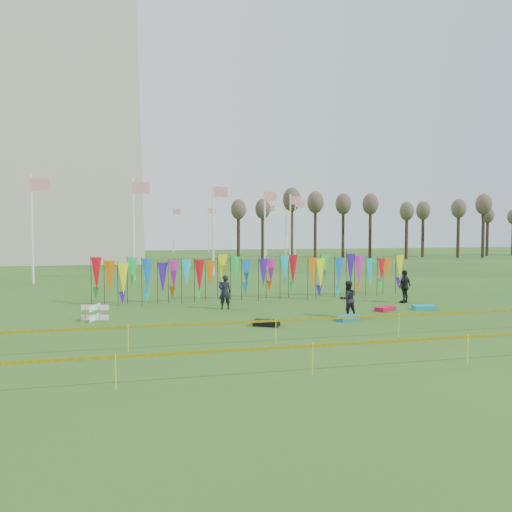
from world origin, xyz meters
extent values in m
plane|color=#214A14|center=(0.00, 0.00, 0.00)|extent=(160.00, 160.00, 0.00)
cylinder|color=white|center=(14.00, 48.00, 4.00)|extent=(0.16, 0.16, 8.00)
plane|color=red|center=(14.60, 48.00, 7.30)|extent=(1.40, 0.00, 1.40)
cylinder|color=white|center=(13.05, 55.25, 4.00)|extent=(0.16, 0.16, 8.00)
plane|color=red|center=(13.65, 55.25, 7.30)|extent=(1.40, 0.00, 1.40)
cylinder|color=white|center=(10.25, 62.00, 4.00)|extent=(0.16, 0.16, 8.00)
plane|color=red|center=(10.85, 62.00, 7.30)|extent=(1.40, 0.00, 1.40)
cylinder|color=white|center=(5.80, 67.80, 4.00)|extent=(0.16, 0.16, 8.00)
plane|color=red|center=(6.40, 67.80, 7.30)|extent=(1.40, 0.00, 1.40)
cylinder|color=white|center=(0.00, 72.25, 4.00)|extent=(0.16, 0.16, 8.00)
plane|color=red|center=(0.60, 72.25, 7.30)|extent=(1.40, 0.00, 1.40)
cylinder|color=white|center=(-6.75, 75.05, 4.00)|extent=(0.16, 0.16, 8.00)
plane|color=red|center=(-6.15, 75.05, 7.30)|extent=(1.40, 0.00, 1.40)
cylinder|color=white|center=(-14.00, 76.00, 4.00)|extent=(0.16, 0.16, 8.00)
plane|color=red|center=(-13.40, 76.00, 7.30)|extent=(1.40, 0.00, 1.40)
cylinder|color=white|center=(-21.25, 75.05, 4.00)|extent=(0.16, 0.16, 8.00)
plane|color=red|center=(-20.65, 75.05, 7.30)|extent=(1.40, 0.00, 1.40)
cylinder|color=white|center=(-28.00, 72.25, 4.00)|extent=(0.16, 0.16, 8.00)
plane|color=red|center=(-27.40, 72.25, 7.30)|extent=(1.40, 0.00, 1.40)
cylinder|color=white|center=(-14.00, 20.00, 4.00)|extent=(0.16, 0.16, 8.00)
plane|color=red|center=(-13.40, 20.00, 7.30)|extent=(1.40, 0.00, 1.40)
cylinder|color=white|center=(-6.75, 20.95, 4.00)|extent=(0.16, 0.16, 8.00)
plane|color=red|center=(-6.15, 20.95, 7.30)|extent=(1.40, 0.00, 1.40)
cylinder|color=white|center=(0.00, 23.75, 4.00)|extent=(0.16, 0.16, 8.00)
plane|color=red|center=(0.60, 23.75, 7.30)|extent=(1.40, 0.00, 1.40)
cylinder|color=white|center=(5.80, 28.20, 4.00)|extent=(0.16, 0.16, 8.00)
plane|color=red|center=(6.40, 28.20, 7.30)|extent=(1.40, 0.00, 1.40)
cylinder|color=white|center=(10.25, 34.00, 4.00)|extent=(0.16, 0.16, 8.00)
plane|color=red|center=(10.85, 34.00, 7.30)|extent=(1.40, 0.00, 1.40)
cylinder|color=white|center=(13.05, 40.75, 4.00)|extent=(0.16, 0.16, 8.00)
plane|color=red|center=(13.65, 40.75, 7.30)|extent=(1.40, 0.00, 1.40)
cylinder|color=black|center=(-9.00, 7.86, 1.23)|extent=(0.03, 0.03, 2.45)
cone|color=red|center=(-8.72, 7.86, 1.57)|extent=(0.64, 0.64, 1.60)
cylinder|color=black|center=(-8.31, 7.86, 1.23)|extent=(0.03, 0.03, 2.45)
cone|color=#D25B06|center=(-8.03, 7.86, 1.57)|extent=(0.64, 0.64, 1.60)
cylinder|color=black|center=(-7.62, 7.86, 1.23)|extent=(0.03, 0.03, 2.45)
cone|color=#F7EB0C|center=(-7.34, 7.86, 1.57)|extent=(0.64, 0.64, 1.60)
cylinder|color=black|center=(-6.92, 7.86, 1.23)|extent=(0.03, 0.03, 2.45)
cone|color=green|center=(-6.64, 7.86, 1.57)|extent=(0.64, 0.64, 1.60)
cylinder|color=black|center=(-6.23, 7.86, 1.23)|extent=(0.03, 0.03, 2.45)
cone|color=blue|center=(-5.95, 7.86, 1.57)|extent=(0.64, 0.64, 1.60)
cylinder|color=black|center=(-5.54, 7.86, 1.23)|extent=(0.03, 0.03, 2.45)
cone|color=#371198|center=(-5.26, 7.86, 1.57)|extent=(0.64, 0.64, 1.60)
cylinder|color=black|center=(-4.85, 7.86, 1.23)|extent=(0.03, 0.03, 2.45)
cone|color=#E219BD|center=(-4.57, 7.86, 1.57)|extent=(0.64, 0.64, 1.60)
cylinder|color=black|center=(-4.15, 7.86, 1.23)|extent=(0.03, 0.03, 2.45)
cone|color=#0DB0C6|center=(-3.87, 7.86, 1.57)|extent=(0.64, 0.64, 1.60)
cylinder|color=black|center=(-3.46, 7.86, 1.23)|extent=(0.03, 0.03, 2.45)
cone|color=red|center=(-3.18, 7.86, 1.57)|extent=(0.64, 0.64, 1.60)
cylinder|color=black|center=(-2.77, 7.86, 1.23)|extent=(0.03, 0.03, 2.45)
cone|color=#D25B06|center=(-2.49, 7.86, 1.57)|extent=(0.64, 0.64, 1.60)
cylinder|color=black|center=(-2.08, 7.86, 1.23)|extent=(0.03, 0.03, 2.45)
cone|color=#F7EB0C|center=(-1.80, 7.86, 1.57)|extent=(0.64, 0.64, 1.60)
cylinder|color=black|center=(-1.38, 7.86, 1.23)|extent=(0.03, 0.03, 2.45)
cone|color=green|center=(-1.10, 7.86, 1.57)|extent=(0.64, 0.64, 1.60)
cylinder|color=black|center=(-0.69, 7.86, 1.23)|extent=(0.03, 0.03, 2.45)
cone|color=blue|center=(-0.41, 7.86, 1.57)|extent=(0.64, 0.64, 1.60)
cylinder|color=black|center=(0.00, 7.86, 1.23)|extent=(0.03, 0.03, 2.45)
cone|color=#371198|center=(0.28, 7.86, 1.57)|extent=(0.64, 0.64, 1.60)
cylinder|color=black|center=(0.69, 7.86, 1.23)|extent=(0.03, 0.03, 2.45)
cone|color=#E219BD|center=(0.97, 7.86, 1.57)|extent=(0.64, 0.64, 1.60)
cylinder|color=black|center=(1.38, 7.86, 1.23)|extent=(0.03, 0.03, 2.45)
cone|color=#0DB0C6|center=(1.66, 7.86, 1.57)|extent=(0.64, 0.64, 1.60)
cylinder|color=black|center=(2.08, 7.86, 1.23)|extent=(0.03, 0.03, 2.45)
cone|color=red|center=(2.36, 7.86, 1.57)|extent=(0.64, 0.64, 1.60)
cylinder|color=black|center=(2.77, 7.86, 1.23)|extent=(0.03, 0.03, 2.45)
cone|color=#D25B06|center=(3.05, 7.86, 1.57)|extent=(0.64, 0.64, 1.60)
cylinder|color=black|center=(3.46, 7.86, 1.23)|extent=(0.03, 0.03, 2.45)
cone|color=#F7EB0C|center=(3.74, 7.86, 1.57)|extent=(0.64, 0.64, 1.60)
cylinder|color=black|center=(4.15, 7.86, 1.23)|extent=(0.03, 0.03, 2.45)
cone|color=green|center=(4.43, 7.86, 1.57)|extent=(0.64, 0.64, 1.60)
cylinder|color=black|center=(4.85, 7.86, 1.23)|extent=(0.03, 0.03, 2.45)
cone|color=blue|center=(5.13, 7.86, 1.57)|extent=(0.64, 0.64, 1.60)
cylinder|color=black|center=(5.54, 7.86, 1.23)|extent=(0.03, 0.03, 2.45)
cone|color=#371198|center=(5.82, 7.86, 1.57)|extent=(0.64, 0.64, 1.60)
cylinder|color=black|center=(6.23, 7.86, 1.23)|extent=(0.03, 0.03, 2.45)
cone|color=#E219BD|center=(6.51, 7.86, 1.57)|extent=(0.64, 0.64, 1.60)
cylinder|color=black|center=(6.92, 7.86, 1.23)|extent=(0.03, 0.03, 2.45)
cone|color=#0DB0C6|center=(7.20, 7.86, 1.57)|extent=(0.64, 0.64, 1.60)
cylinder|color=black|center=(7.62, 7.86, 1.23)|extent=(0.03, 0.03, 2.45)
cone|color=red|center=(7.90, 7.86, 1.57)|extent=(0.64, 0.64, 1.60)
cylinder|color=black|center=(8.31, 7.86, 1.23)|extent=(0.03, 0.03, 2.45)
cone|color=#D25B06|center=(8.59, 7.86, 1.57)|extent=(0.64, 0.64, 1.60)
cylinder|color=black|center=(9.00, 7.86, 1.23)|extent=(0.03, 0.03, 2.45)
cone|color=#F7EB0C|center=(9.28, 7.86, 1.57)|extent=(0.64, 0.64, 1.60)
cube|color=yellow|center=(0.00, -2.96, 0.82)|extent=(26.00, 0.01, 0.08)
cylinder|color=yellow|center=(-7.00, -2.96, 0.45)|extent=(0.02, 0.02, 0.90)
cylinder|color=yellow|center=(-2.00, -2.96, 0.45)|extent=(0.02, 0.02, 0.90)
cylinder|color=yellow|center=(3.00, -2.96, 0.45)|extent=(0.02, 0.02, 0.90)
cube|color=yellow|center=(0.00, -6.81, 0.82)|extent=(26.00, 0.01, 0.08)
cylinder|color=yellow|center=(-7.00, -6.81, 0.45)|extent=(0.02, 0.02, 0.90)
cylinder|color=yellow|center=(-2.00, -6.81, 0.45)|extent=(0.02, 0.02, 0.90)
cylinder|color=yellow|center=(3.00, -6.81, 0.45)|extent=(0.02, 0.02, 0.90)
cylinder|color=#35261A|center=(6.00, 44.00, 3.20)|extent=(0.44, 0.44, 6.40)
ellipsoid|color=brown|center=(6.00, 44.00, 6.56)|extent=(1.92, 1.92, 2.56)
cylinder|color=#35261A|center=(10.00, 44.00, 3.20)|extent=(0.44, 0.44, 6.40)
ellipsoid|color=brown|center=(10.00, 44.00, 6.56)|extent=(1.92, 1.92, 2.56)
cylinder|color=#35261A|center=(14.00, 44.00, 3.20)|extent=(0.44, 0.44, 6.40)
ellipsoid|color=brown|center=(14.00, 44.00, 6.56)|extent=(1.92, 1.92, 2.56)
cylinder|color=#35261A|center=(18.00, 44.00, 3.20)|extent=(0.44, 0.44, 6.40)
ellipsoid|color=brown|center=(18.00, 44.00, 6.56)|extent=(1.92, 1.92, 2.56)
cylinder|color=#35261A|center=(22.00, 44.00, 3.20)|extent=(0.44, 0.44, 6.40)
ellipsoid|color=brown|center=(22.00, 44.00, 6.56)|extent=(1.92, 1.92, 2.56)
cylinder|color=#35261A|center=(26.00, 44.00, 3.20)|extent=(0.44, 0.44, 6.40)
ellipsoid|color=brown|center=(26.00, 44.00, 6.56)|extent=(1.92, 1.92, 2.56)
cylinder|color=#35261A|center=(30.00, 44.00, 3.20)|extent=(0.44, 0.44, 6.40)
ellipsoid|color=brown|center=(30.00, 44.00, 6.56)|extent=(1.92, 1.92, 2.56)
cylinder|color=#35261A|center=(34.00, 44.00, 3.20)|extent=(0.44, 0.44, 6.40)
ellipsoid|color=brown|center=(34.00, 44.00, 6.56)|extent=(1.92, 1.92, 2.56)
cylinder|color=#35261A|center=(38.00, 44.00, 3.20)|extent=(0.44, 0.44, 6.40)
ellipsoid|color=brown|center=(38.00, 44.00, 6.56)|extent=(1.92, 1.92, 2.56)
cylinder|color=#35261A|center=(42.00, 44.00, 3.20)|extent=(0.44, 0.44, 6.40)
ellipsoid|color=brown|center=(42.00, 44.00, 6.56)|extent=(1.92, 1.92, 2.56)
cylinder|color=#35261A|center=(46.00, 44.00, 3.20)|extent=(0.44, 0.44, 6.40)
ellipsoid|color=brown|center=(46.00, 44.00, 6.56)|extent=(1.92, 1.92, 2.56)
cylinder|color=red|center=(-8.66, 2.96, 0.35)|extent=(0.02, 0.02, 0.71)
cylinder|color=red|center=(-8.04, 2.96, 0.35)|extent=(0.02, 0.02, 0.71)
cylinder|color=red|center=(-8.66, 3.58, 0.35)|extent=(0.02, 0.02, 0.71)
cylinder|color=red|center=(-8.04, 3.58, 0.35)|extent=(0.02, 0.02, 0.71)
imported|color=black|center=(-2.26, 4.98, 0.86)|extent=(0.65, 0.49, 1.73)
imported|color=black|center=(2.79, 1.43, 0.83)|extent=(0.86, 0.59, 1.66)
imported|color=black|center=(7.66, 4.86, 0.90)|extent=(1.21, 1.03, 1.80)
cube|color=#0B77B0|center=(2.47, 0.68, 0.11)|extent=(1.21, 0.90, 0.22)
cube|color=red|center=(5.35, 2.69, 0.10)|extent=(1.24, 0.99, 0.21)
cube|color=black|center=(-1.33, 0.28, 0.12)|extent=(1.20, 1.03, 0.24)
cube|color=#0C98AC|center=(7.42, 2.60, 0.11)|extent=(1.16, 0.64, 0.21)
camera|label=1|loc=(-6.53, -19.53, 3.98)|focal=35.00mm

